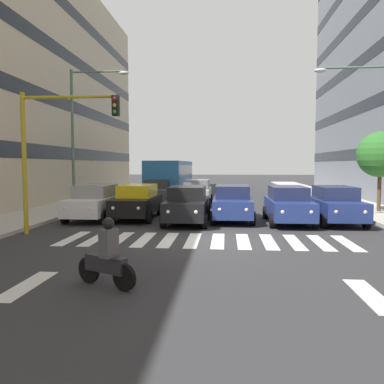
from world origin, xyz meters
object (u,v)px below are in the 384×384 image
object	(u,v)px
car_3	(187,204)
bus_behind_traffic	(171,175)
car_2	(232,203)
street_tree_1	(380,155)
car_1	(288,204)
motorcycle_with_rider	(107,258)
street_lamp_left	(377,124)
street_lamp_right	(81,125)
car_0	(335,204)
car_row2_0	(197,192)
traffic_light_gantry	(50,140)
car_row2_1	(158,192)
car_4	(137,201)
car_5	(95,202)

from	to	relation	value
car_3	bus_behind_traffic	distance (m)	13.45
car_2	street_tree_1	bearing A→B (deg)	-157.83
car_1	car_2	size ratio (longest dim) A/B	1.00
car_1	motorcycle_with_rider	world-z (taller)	car_1
car_2	bus_behind_traffic	world-z (taller)	bus_behind_traffic
car_1	street_lamp_left	size ratio (longest dim) A/B	0.63
street_lamp_left	street_lamp_right	xyz separation A→B (m)	(15.08, -3.41, 0.47)
car_3	car_0	bearing A→B (deg)	-175.26
car_1	car_row2_0	xyz separation A→B (m)	(4.85, -7.58, 0.00)
street_tree_1	car_3	bearing A→B (deg)	22.82
street_lamp_right	car_0	bearing A→B (deg)	166.17
street_lamp_left	car_2	bearing A→B (deg)	-4.77
car_0	traffic_light_gantry	size ratio (longest dim) A/B	0.81
car_3	car_row2_1	xyz separation A→B (m)	(2.83, -8.14, 0.00)
car_4	car_row2_1	size ratio (longest dim) A/B	1.00
car_row2_0	car_4	bearing A→B (deg)	69.92
bus_behind_traffic	motorcycle_with_rider	size ratio (longest dim) A/B	6.69
bus_behind_traffic	motorcycle_with_rider	world-z (taller)	bus_behind_traffic
car_row2_1	bus_behind_traffic	world-z (taller)	bus_behind_traffic
traffic_light_gantry	street_lamp_right	size ratio (longest dim) A/B	0.69
car_2	car_row2_1	xyz separation A→B (m)	(4.92, -7.15, 0.00)
street_tree_1	traffic_light_gantry	bearing A→B (deg)	26.85
car_2	car_3	xyz separation A→B (m)	(2.10, 0.99, 0.00)
bus_behind_traffic	street_lamp_right	xyz separation A→B (m)	(3.85, 9.28, 3.16)
car_0	street_lamp_left	world-z (taller)	street_lamp_left
car_1	street_lamp_left	distance (m)	5.35
car_0	car_5	world-z (taller)	same
bus_behind_traffic	traffic_light_gantry	distance (m)	16.79
car_0	street_lamp_left	distance (m)	4.05
car_0	bus_behind_traffic	distance (m)	15.81
traffic_light_gantry	car_row2_1	bearing A→B (deg)	-100.49
car_row2_1	traffic_light_gantry	bearing A→B (deg)	79.51
car_0	street_tree_1	world-z (taller)	street_tree_1
bus_behind_traffic	street_lamp_right	bearing A→B (deg)	67.47
car_1	street_lamp_right	world-z (taller)	street_lamp_right
car_row2_0	street_tree_1	bearing A→B (deg)	160.78
car_2	car_4	world-z (taller)	same
car_row2_0	traffic_light_gantry	world-z (taller)	traffic_light_gantry
car_5	bus_behind_traffic	bearing A→B (deg)	-99.45
car_row2_0	motorcycle_with_rider	distance (m)	17.47
car_4	motorcycle_with_rider	size ratio (longest dim) A/B	2.83
car_5	motorcycle_with_rider	distance (m)	10.99
car_5	street_tree_1	size ratio (longest dim) A/B	1.01
car_row2_0	street_tree_1	xyz separation A→B (m)	(-10.42, 3.63, 2.39)
car_5	street_tree_1	world-z (taller)	street_tree_1
car_row2_1	bus_behind_traffic	distance (m)	5.10
car_3	car_5	xyz separation A→B (m)	(4.71, -0.78, 0.00)
car_3	car_row2_0	size ratio (longest dim) A/B	1.00
car_2	car_5	xyz separation A→B (m)	(6.81, 0.21, 0.00)
car_1	car_2	bearing A→B (deg)	-13.47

